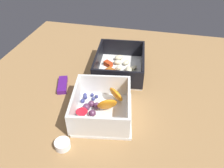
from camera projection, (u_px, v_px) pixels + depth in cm
name	position (u px, v px, depth cm)	size (l,w,h in cm)	color
table_surface	(113.00, 91.00, 61.36)	(80.00, 80.00, 2.00)	#9E7547
pasta_container	(119.00, 66.00, 66.11)	(19.33, 15.99, 6.01)	white
fruit_bowl	(101.00, 107.00, 51.55)	(16.84, 15.50, 6.30)	white
candy_bar	(63.00, 85.00, 60.91)	(7.00, 2.40, 1.20)	#51197A
paper_cup_liner	(63.00, 144.00, 44.93)	(3.26, 3.26, 1.67)	white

